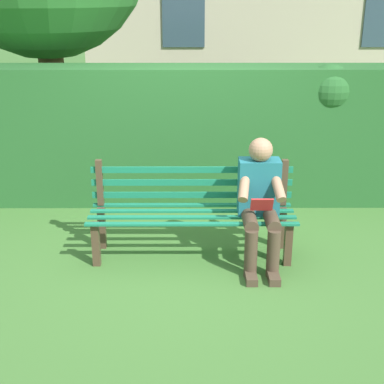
% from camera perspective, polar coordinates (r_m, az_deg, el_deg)
% --- Properties ---
extents(ground, '(60.00, 60.00, 0.00)m').
position_cam_1_polar(ground, '(5.27, -0.00, -6.75)').
color(ground, '#3D6B2D').
extents(park_bench, '(1.94, 0.53, 0.91)m').
position_cam_1_polar(park_bench, '(5.15, -0.01, -1.79)').
color(park_bench, '#4C3828').
rests_on(park_bench, ground).
extents(person_seated, '(0.44, 0.73, 1.18)m').
position_cam_1_polar(person_seated, '(4.96, 7.20, -0.80)').
color(person_seated, '#1E6672').
rests_on(person_seated, ground).
extents(hedge_backdrop, '(6.24, 0.69, 1.65)m').
position_cam_1_polar(hedge_backdrop, '(6.43, -2.61, 6.23)').
color(hedge_backdrop, '#265B28').
rests_on(hedge_backdrop, ground).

